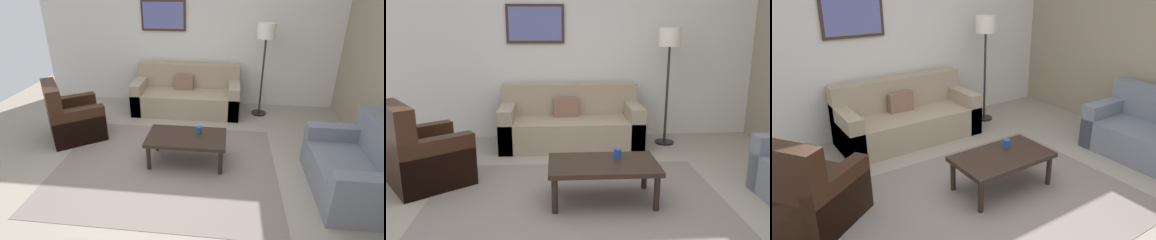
# 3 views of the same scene
# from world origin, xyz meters

# --- Properties ---
(ground_plane) EXTENTS (8.00, 8.00, 0.00)m
(ground_plane) POSITION_xyz_m (0.00, 0.00, 0.00)
(ground_plane) COLOR gray
(rear_partition) EXTENTS (6.00, 0.12, 2.80)m
(rear_partition) POSITION_xyz_m (0.00, 2.60, 1.40)
(rear_partition) COLOR silver
(rear_partition) RESTS_ON ground_plane
(area_rug) EXTENTS (3.04, 2.47, 0.01)m
(area_rug) POSITION_xyz_m (0.00, 0.00, 0.00)
(area_rug) COLOR slate
(area_rug) RESTS_ON ground_plane
(couch_main) EXTENTS (2.03, 0.89, 0.88)m
(couch_main) POSITION_xyz_m (0.02, 2.10, 0.30)
(couch_main) COLOR gray
(couch_main) RESTS_ON ground_plane
(armchair_leather) EXTENTS (1.12, 1.12, 0.95)m
(armchair_leather) POSITION_xyz_m (-1.70, 0.70, 0.31)
(armchair_leather) COLOR black
(armchair_leather) RESTS_ON ground_plane
(coffee_table) EXTENTS (1.10, 0.64, 0.41)m
(coffee_table) POSITION_xyz_m (0.27, 0.17, 0.36)
(coffee_table) COLOR black
(coffee_table) RESTS_ON ground_plane
(cup) EXTENTS (0.08, 0.08, 0.10)m
(cup) POSITION_xyz_m (0.43, 0.29, 0.46)
(cup) COLOR #1E478C
(cup) RESTS_ON coffee_table
(lamp_standing) EXTENTS (0.32, 0.32, 1.71)m
(lamp_standing) POSITION_xyz_m (1.44, 2.04, 1.41)
(lamp_standing) COLOR black
(lamp_standing) RESTS_ON ground_plane
(framed_artwork) EXTENTS (0.87, 0.04, 0.57)m
(framed_artwork) POSITION_xyz_m (-0.49, 2.51, 1.76)
(framed_artwork) COLOR #382316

